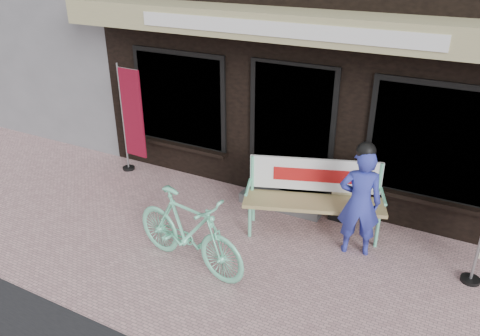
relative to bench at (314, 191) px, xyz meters
The scene contains 6 objects.
ground 1.60m from the bench, 115.48° to the right, with size 70.00×70.00×0.00m, color #C29496.
bench is the anchor object (origin of this frame).
person 0.74m from the bench, 19.71° to the right, with size 0.62×0.50×1.57m.
bicycle 1.86m from the bench, 125.16° to the right, with size 0.48×1.71×1.03m, color #73E1B5.
nobori_red 3.45m from the bench, behind, with size 0.57×0.22×1.94m.
menu_stand 0.53m from the bench, 48.63° to the left, with size 0.41×0.10×0.81m.
Camera 1 is at (2.38, -4.16, 3.70)m, focal length 35.00 mm.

